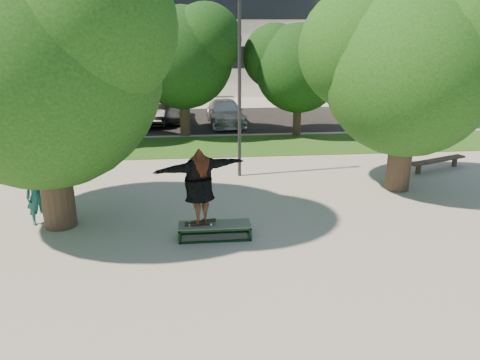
{
  "coord_description": "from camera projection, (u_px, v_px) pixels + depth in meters",
  "views": [
    {
      "loc": [
        -0.59,
        -10.97,
        5.02
      ],
      "look_at": [
        0.57,
        0.6,
        1.26
      ],
      "focal_mm": 35.0,
      "sensor_mm": 36.0,
      "label": 1
    }
  ],
  "objects": [
    {
      "name": "bg_tree_left",
      "position": [
        56.0,
        60.0,
        20.69
      ],
      "size": [
        5.28,
        4.51,
        5.77
      ],
      "color": "#38281E",
      "rests_on": "ground"
    },
    {
      "name": "bench",
      "position": [
        437.0,
        161.0,
        17.41
      ],
      "size": [
        2.6,
        1.34,
        0.41
      ],
      "rotation": [
        0.0,
        0.0,
        0.39
      ],
      "color": "#47392B",
      "rests_on": "ground"
    },
    {
      "name": "asphalt_strip",
      "position": [
        204.0,
        120.0,
        27.13
      ],
      "size": [
        40.0,
        8.0,
        0.01
      ],
      "primitive_type": "cube",
      "color": "black",
      "rests_on": "ground"
    },
    {
      "name": "car_dark",
      "position": [
        154.0,
        112.0,
        25.88
      ],
      "size": [
        1.47,
        4.05,
        1.33
      ],
      "primitive_type": "imported",
      "rotation": [
        0.0,
        0.0,
        -0.01
      ],
      "color": "black",
      "rests_on": "asphalt_strip"
    },
    {
      "name": "car_silver_a",
      "position": [
        41.0,
        114.0,
        25.22
      ],
      "size": [
        2.13,
        4.11,
        1.34
      ],
      "primitive_type": "imported",
      "rotation": [
        0.0,
        0.0,
        -0.15
      ],
      "color": "#BCBCC1",
      "rests_on": "asphalt_strip"
    },
    {
      "name": "skater_rig",
      "position": [
        199.0,
        186.0,
        11.33
      ],
      "size": [
        2.38,
        1.41,
        1.96
      ],
      "rotation": [
        0.0,
        0.0,
        3.51
      ],
      "color": "white",
      "rests_on": "grind_box"
    },
    {
      "name": "tree_left",
      "position": [
        37.0,
        55.0,
        11.25
      ],
      "size": [
        6.96,
        5.95,
        7.12
      ],
      "color": "#38281E",
      "rests_on": "ground"
    },
    {
      "name": "ground",
      "position": [
        220.0,
        234.0,
        11.98
      ],
      "size": [
        120.0,
        120.0,
        0.0
      ],
      "primitive_type": "plane",
      "color": "gray",
      "rests_on": "ground"
    },
    {
      "name": "side_building",
      "position": [
        453.0,
        44.0,
        33.3
      ],
      "size": [
        15.0,
        10.0,
        8.0
      ],
      "primitive_type": "cube",
      "color": "beige",
      "rests_on": "ground"
    },
    {
      "name": "bg_tree_mid",
      "position": [
        181.0,
        51.0,
        22.08
      ],
      "size": [
        5.76,
        4.92,
        6.24
      ],
      "color": "#38281E",
      "rests_on": "ground"
    },
    {
      "name": "car_silver_b",
      "position": [
        225.0,
        113.0,
        25.66
      ],
      "size": [
        2.12,
        4.62,
        1.31
      ],
      "primitive_type": "imported",
      "rotation": [
        0.0,
        0.0,
        0.06
      ],
      "color": "#BCBCC1",
      "rests_on": "asphalt_strip"
    },
    {
      "name": "tree_right",
      "position": [
        406.0,
        61.0,
        14.21
      ],
      "size": [
        6.24,
        5.33,
        6.51
      ],
      "color": "#38281E",
      "rests_on": "ground"
    },
    {
      "name": "lamppost",
      "position": [
        239.0,
        87.0,
        15.84
      ],
      "size": [
        0.25,
        0.15,
        6.11
      ],
      "color": "#2D2D30",
      "rests_on": "ground"
    },
    {
      "name": "bg_tree_right",
      "position": [
        297.0,
        63.0,
        22.28
      ],
      "size": [
        5.04,
        4.31,
        5.43
      ],
      "color": "#38281E",
      "rests_on": "ground"
    },
    {
      "name": "bystander",
      "position": [
        37.0,
        196.0,
        12.43
      ],
      "size": [
        0.68,
        0.6,
        1.57
      ],
      "primitive_type": "imported",
      "rotation": [
        0.0,
        0.0,
        0.5
      ],
      "color": "#185C57",
      "rests_on": "ground"
    },
    {
      "name": "grass_strip",
      "position": [
        230.0,
        146.0,
        21.07
      ],
      "size": [
        30.0,
        4.0,
        0.02
      ],
      "primitive_type": "cube",
      "color": "#184313",
      "rests_on": "ground"
    },
    {
      "name": "grind_box",
      "position": [
        215.0,
        231.0,
        11.74
      ],
      "size": [
        1.8,
        0.6,
        0.38
      ],
      "color": "black",
      "rests_on": "ground"
    },
    {
      "name": "car_grey",
      "position": [
        168.0,
        109.0,
        26.78
      ],
      "size": [
        2.35,
        4.69,
        1.27
      ],
      "primitive_type": "imported",
      "rotation": [
        0.0,
        0.0,
        0.05
      ],
      "color": "#5E5D63",
      "rests_on": "asphalt_strip"
    }
  ]
}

